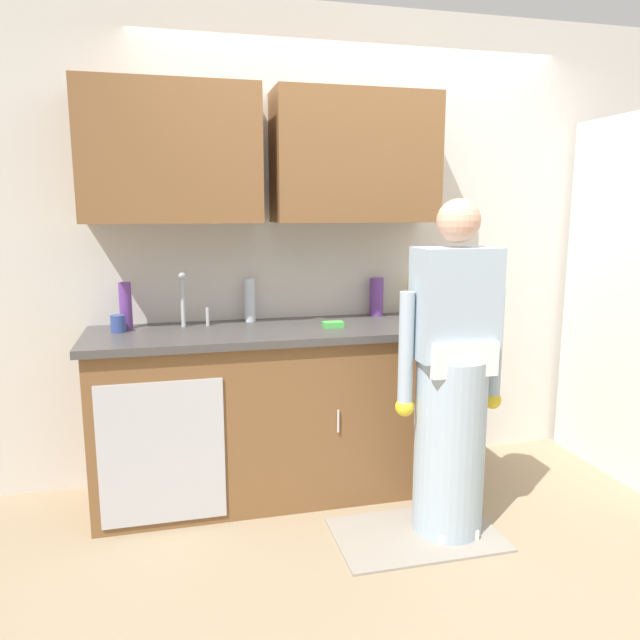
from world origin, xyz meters
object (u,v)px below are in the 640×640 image
Objects in this scene: sponge at (333,324)px; person_at_sink at (451,396)px; sink at (192,334)px; bottle_water_short at (250,300)px; knife_on_counter at (417,325)px; bottle_cleaner_spray at (414,295)px; bottle_dish_liquid at (376,297)px; cup_by_sink at (118,324)px; bottle_water_tall at (126,305)px.

person_at_sink is at bearing -53.14° from sponge.
sink reaches higher than sponge.
person_at_sink is 1.26m from bottle_water_short.
person_at_sink is at bearing 163.63° from knife_on_counter.
knife_on_counter is at bearing 86.71° from person_at_sink.
bottle_dish_liquid is at bearing 166.72° from bottle_cleaner_spray.
person_at_sink is 0.94m from bottle_dish_liquid.
knife_on_counter is 0.47m from sponge.
bottle_water_short is at bearing -179.17° from bottle_dish_liquid.
sink is 2.01× the size of bottle_cleaner_spray.
bottle_cleaner_spray reaches higher than cup_by_sink.
cup_by_sink is (-0.71, -0.14, -0.08)m from bottle_water_short.
bottle_cleaner_spray is at bearing 0.19° from bottle_water_tall.
person_at_sink reaches higher than bottle_cleaner_spray.
knife_on_counter is (1.55, -0.31, -0.12)m from bottle_water_tall.
bottle_water_tall reaches higher than cup_by_sink.
person_at_sink reaches higher than bottle_water_tall.
bottle_dish_liquid is at bearing 4.08° from knife_on_counter.
bottle_dish_liquid is 1.48m from cup_by_sink.
knife_on_counter is (0.88, -0.35, -0.12)m from bottle_water_short.
bottle_cleaner_spray is 0.23m from bottle_dish_liquid.
sponge is (-0.43, 0.58, 0.26)m from person_at_sink.
sink is 5.56× the size of cup_by_sink.
bottle_water_tall is 0.13m from cup_by_sink.
person_at_sink is 1.73m from cup_by_sink.
cup_by_sink is at bearing -168.55° from bottle_water_short.
bottle_dish_liquid is at bearing 11.65° from sink.
bottle_cleaner_spray and bottle_water_short have the same top height.
sponge is (1.12, -0.13, -0.03)m from cup_by_sink.
sink is 2.01× the size of bottle_water_tall.
sponge is (-0.57, -0.24, -0.11)m from bottle_cleaner_spray.
person_at_sink is 6.50× the size of bottle_water_tall.
sponge is at bearing 67.67° from knife_on_counter.
bottle_water_tall is at bearing -179.81° from bottle_cleaner_spray.
cup_by_sink reaches higher than knife_on_counter.
bottle_cleaner_spray reaches higher than sponge.
cup_by_sink reaches higher than sponge.
bottle_dish_liquid is (-0.22, 0.05, -0.01)m from bottle_cleaner_spray.
sink is at bearing -147.20° from bottle_water_short.
knife_on_counter is at bearing -21.93° from bottle_water_short.
sink is 0.75m from sponge.
bottle_cleaner_spray is at bearing 22.60° from sponge.
bottle_water_tall is 2.77× the size of cup_by_sink.
sink reaches higher than cup_by_sink.
sink is at bearing -168.35° from bottle_dish_liquid.
bottle_water_short is 1.04× the size of knife_on_counter.
bottle_dish_liquid is (1.10, 0.23, 0.13)m from sink.
sponge is (0.75, -0.06, 0.03)m from sink.
cup_by_sink is (-0.04, -0.10, -0.08)m from bottle_water_tall.
sponge is at bearing -33.72° from bottle_water_short.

